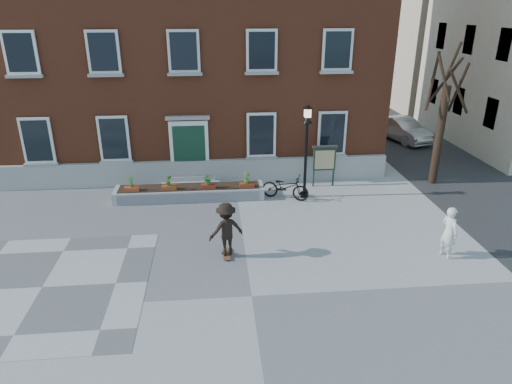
{
  "coord_description": "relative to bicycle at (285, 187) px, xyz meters",
  "views": [
    {
      "loc": [
        -0.88,
        -10.66,
        7.58
      ],
      "look_at": [
        0.5,
        4.0,
        1.5
      ],
      "focal_mm": 32.0,
      "sensor_mm": 36.0,
      "label": 1
    }
  ],
  "objects": [
    {
      "name": "parked_car",
      "position": [
        8.28,
        8.14,
        0.15
      ],
      "size": [
        2.58,
        4.36,
        1.36
      ],
      "primitive_type": "imported",
      "rotation": [
        0.0,
        0.0,
        0.3
      ],
      "color": "silver",
      "rests_on": "ground"
    },
    {
      "name": "lamp_post",
      "position": [
        0.84,
        0.13,
        2.01
      ],
      "size": [
        0.4,
        0.4,
        3.93
      ],
      "color": "black",
      "rests_on": "ground"
    },
    {
      "name": "side_street",
      "position": [
        16.01,
        13.01,
        6.49
      ],
      "size": [
        15.2,
        36.0,
        14.5
      ],
      "color": "#333335",
      "rests_on": "ground"
    },
    {
      "name": "bare_tree",
      "position": [
        7.02,
        1.23,
        2.26
      ],
      "size": [
        1.83,
        1.83,
        6.16
      ],
      "color": "#302115",
      "rests_on": "ground"
    },
    {
      "name": "bicycle",
      "position": [
        0.0,
        0.0,
        0.0
      ],
      "size": [
        2.12,
        1.48,
        1.06
      ],
      "primitive_type": "imported",
      "rotation": [
        0.0,
        0.0,
        1.14
      ],
      "color": "black",
      "rests_on": "ground"
    },
    {
      "name": "brick_building",
      "position": [
        -3.99,
        7.2,
        5.77
      ],
      "size": [
        18.4,
        10.85,
        12.6
      ],
      "color": "brown",
      "rests_on": "ground"
    },
    {
      "name": "checker_patch",
      "position": [
        -7.99,
        -5.78,
        -0.52
      ],
      "size": [
        6.0,
        6.0,
        0.01
      ],
      "primitive_type": "cube",
      "color": "#5C5C5F",
      "rests_on": "ground"
    },
    {
      "name": "ground",
      "position": [
        -1.99,
        -6.78,
        -0.53
      ],
      "size": [
        100.0,
        100.0,
        0.0
      ],
      "primitive_type": "plane",
      "color": "#969699",
      "rests_on": "ground"
    },
    {
      "name": "notice_board",
      "position": [
        1.92,
        1.29,
        0.73
      ],
      "size": [
        1.1,
        0.16,
        1.87
      ],
      "color": "#193221",
      "rests_on": "ground"
    },
    {
      "name": "planter_assembly",
      "position": [
        -3.97,
        0.4,
        -0.22
      ],
      "size": [
        6.2,
        1.12,
        1.15
      ],
      "color": "#B6B6B2",
      "rests_on": "ground"
    },
    {
      "name": "skateboarder",
      "position": [
        -2.6,
        -4.46,
        0.43
      ],
      "size": [
        1.3,
        1.01,
        1.85
      ],
      "color": "brown",
      "rests_on": "ground"
    },
    {
      "name": "bystander",
      "position": [
        4.46,
        -5.17,
        0.34
      ],
      "size": [
        0.59,
        0.73,
        1.73
      ],
      "primitive_type": "imported",
      "rotation": [
        0.0,
        0.0,
        1.89
      ],
      "color": "white",
      "rests_on": "ground"
    }
  ]
}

